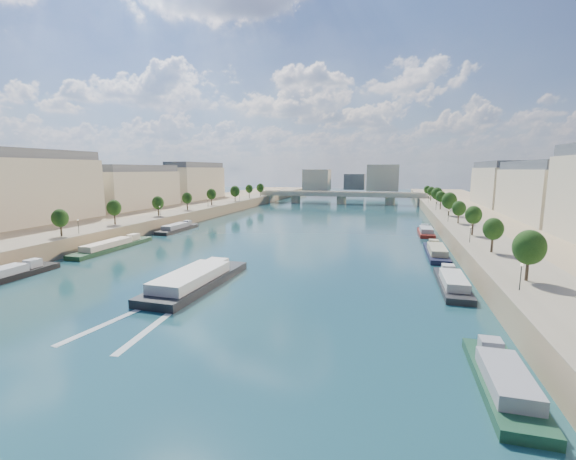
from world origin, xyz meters
The scene contains 17 objects.
ground centered at (0.00, 100.00, 0.00)m, with size 700.00×700.00×0.00m, color #0C2D35.
quay_left centered at (-72.00, 100.00, 2.50)m, with size 44.00×520.00×5.00m, color #9E8460.
quay_right centered at (72.00, 100.00, 2.50)m, with size 44.00×520.00×5.00m, color #9E8460.
pave_left centered at (-57.00, 100.00, 5.05)m, with size 14.00×520.00×0.10m, color gray.
pave_right centered at (57.00, 100.00, 5.05)m, with size 14.00×520.00×0.10m, color gray.
trees_left centered at (-55.00, 102.00, 10.48)m, with size 4.80×268.80×8.26m.
trees_right centered at (55.00, 110.00, 10.48)m, with size 4.80×268.80×8.26m.
lamps_left centered at (-52.50, 90.00, 7.78)m, with size 0.36×200.36×4.28m.
lamps_right centered at (52.50, 105.00, 7.78)m, with size 0.36×200.36×4.28m.
buildings_left centered at (-85.00, 112.00, 16.45)m, with size 16.00×226.00×23.20m.
buildings_right centered at (85.00, 112.00, 16.45)m, with size 16.00×226.00×23.20m.
skyline centered at (3.19, 319.52, 14.66)m, with size 79.00×42.00×22.00m.
bridge centered at (0.00, 243.29, 5.08)m, with size 112.00×12.00×8.15m.
tour_barge centered at (-4.25, 48.87, 1.20)m, with size 9.62×30.63×4.12m.
wake centered at (-4.25, 32.33, 0.02)m, with size 10.76×26.00×0.04m.
moored_barges_left centered at (-45.50, 43.97, 0.84)m, with size 5.00×160.81×3.60m.
moored_barges_right centered at (45.50, 56.07, 0.84)m, with size 5.00×158.26×3.60m.
Camera 1 is at (33.19, -18.62, 23.36)m, focal length 24.00 mm.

